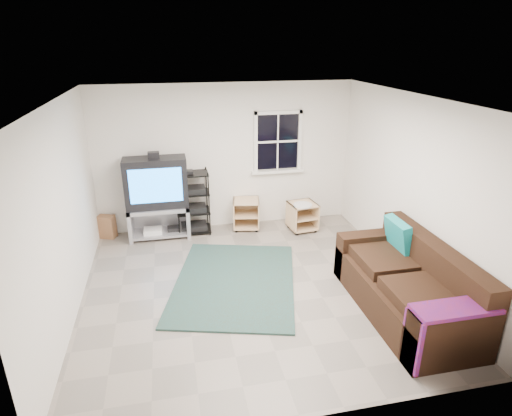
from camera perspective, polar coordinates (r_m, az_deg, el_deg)
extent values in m
plane|color=gray|center=(6.14, -0.63, -10.59)|extent=(4.60, 4.60, 0.00)
plane|color=white|center=(5.24, -0.75, 14.25)|extent=(4.60, 4.60, 0.00)
plane|color=silver|center=(7.72, -4.06, 6.75)|extent=(4.60, 0.00, 4.60)
plane|color=silver|center=(3.57, 6.76, -12.05)|extent=(4.60, 0.00, 4.60)
plane|color=silver|center=(5.62, -24.37, -0.96)|extent=(0.00, 4.60, 4.60)
plane|color=silver|center=(6.39, 20.00, 2.30)|extent=(0.00, 4.60, 4.60)
cube|color=black|center=(7.83, 2.89, 8.86)|extent=(0.80, 0.01, 1.02)
cube|color=silver|center=(7.72, 3.00, 12.60)|extent=(0.88, 0.06, 0.06)
cube|color=silver|center=(7.94, 2.88, 4.93)|extent=(0.98, 0.14, 0.05)
cube|color=silver|center=(7.72, -0.05, 8.71)|extent=(0.06, 0.06, 1.10)
cube|color=silver|center=(7.93, 5.83, 8.93)|extent=(0.06, 0.06, 1.10)
cube|color=silver|center=(7.82, 2.92, 8.84)|extent=(0.78, 0.04, 0.04)
cube|color=#A09FA7|center=(7.62, -12.90, 0.03)|extent=(1.04, 0.52, 0.06)
cube|color=#A09FA7|center=(7.74, -16.37, -2.01)|extent=(0.06, 0.52, 0.57)
cube|color=#A09FA7|center=(7.71, -9.10, -1.46)|extent=(0.06, 0.52, 0.57)
cube|color=#A09FA7|center=(7.80, -12.62, -3.18)|extent=(0.92, 0.48, 0.04)
cube|color=#A09FA7|center=(7.93, -12.75, -1.07)|extent=(1.04, 0.04, 0.57)
cube|color=silver|center=(7.74, -13.58, -2.96)|extent=(0.31, 0.25, 0.08)
cube|color=black|center=(7.77, -10.95, -2.71)|extent=(0.21, 0.19, 0.06)
cube|color=black|center=(7.46, -13.19, 3.32)|extent=(1.04, 0.44, 0.86)
cube|color=#1D7EF5|center=(7.24, -13.21, 2.90)|extent=(0.86, 0.01, 0.58)
cube|color=black|center=(7.33, -13.51, 6.88)|extent=(0.19, 0.14, 0.10)
cylinder|color=black|center=(7.48, -10.37, 0.12)|extent=(0.02, 0.02, 1.16)
cylinder|color=black|center=(7.51, -6.26, 0.43)|extent=(0.02, 0.02, 1.16)
cylinder|color=black|center=(7.84, -10.48, 1.12)|extent=(0.02, 0.02, 1.16)
cylinder|color=black|center=(7.86, -6.56, 1.41)|extent=(0.02, 0.02, 1.16)
cube|color=black|center=(7.87, -8.21, -2.80)|extent=(0.58, 0.42, 0.02)
cube|color=black|center=(7.84, -8.23, -2.42)|extent=(0.45, 0.34, 0.09)
cube|color=black|center=(7.73, -8.35, -0.43)|extent=(0.58, 0.42, 0.02)
cube|color=black|center=(7.71, -8.37, -0.03)|extent=(0.45, 0.34, 0.09)
cube|color=black|center=(7.61, -8.49, 2.02)|extent=(0.58, 0.42, 0.02)
cube|color=black|center=(7.59, -8.51, 2.43)|extent=(0.45, 0.34, 0.09)
cube|color=black|center=(7.50, -8.63, 4.54)|extent=(0.58, 0.42, 0.02)
cube|color=#DBB687|center=(7.76, -1.33, 0.99)|extent=(0.54, 0.54, 0.02)
cube|color=#DBB687|center=(7.95, -1.30, -2.28)|extent=(0.54, 0.54, 0.02)
cube|color=#DBB687|center=(7.85, -2.94, -0.68)|extent=(0.11, 0.46, 0.50)
cube|color=#DBB687|center=(7.85, 0.32, -0.65)|extent=(0.11, 0.46, 0.50)
cube|color=#DBB687|center=(8.06, -1.32, -0.06)|extent=(0.42, 0.10, 0.50)
cube|color=#DBB687|center=(7.86, -1.31, -0.80)|extent=(0.50, 0.52, 0.02)
cylinder|color=black|center=(7.79, -2.66, -3.07)|extent=(0.05, 0.05, 0.05)
cylinder|color=black|center=(8.13, 0.02, -1.95)|extent=(0.05, 0.05, 0.05)
cube|color=#DBB687|center=(7.74, 6.27, 0.54)|extent=(0.52, 0.52, 0.02)
cube|color=#DBB687|center=(7.91, 6.14, -2.48)|extent=(0.52, 0.52, 0.02)
cube|color=#DBB687|center=(7.74, 4.70, -1.20)|extent=(0.08, 0.47, 0.47)
cube|color=#DBB687|center=(7.92, 7.67, -0.78)|extent=(0.08, 0.47, 0.47)
cube|color=#DBB687|center=(8.01, 5.53, -0.41)|extent=(0.43, 0.07, 0.47)
cube|color=#DBB687|center=(7.83, 6.20, -1.11)|extent=(0.48, 0.50, 0.02)
cylinder|color=black|center=(7.70, 5.45, -3.44)|extent=(0.05, 0.05, 0.05)
cylinder|color=black|center=(8.16, 6.77, -2.03)|extent=(0.05, 0.05, 0.05)
cylinder|color=silver|center=(7.63, 6.25, 0.41)|extent=(0.33, 0.33, 0.02)
cube|color=black|center=(5.85, 19.03, -11.06)|extent=(0.98, 2.19, 0.46)
cube|color=black|center=(5.81, 22.67, -6.55)|extent=(0.26, 2.19, 0.47)
cube|color=black|center=(6.51, 14.95, -5.94)|extent=(0.98, 0.26, 0.68)
cube|color=black|center=(5.15, 24.66, -15.39)|extent=(0.98, 0.26, 0.68)
cube|color=black|center=(5.34, 20.95, -10.85)|extent=(0.66, 0.79, 0.14)
cube|color=black|center=(5.98, 16.57, -6.64)|extent=(0.66, 0.79, 0.14)
cube|color=teal|center=(6.13, 18.47, -3.48)|extent=(0.22, 0.52, 0.45)
cube|color=#0C108C|center=(4.94, 25.11, -12.06)|extent=(0.91, 0.33, 0.04)
cube|color=#0C108C|center=(4.89, 20.06, -16.39)|extent=(0.04, 0.33, 0.63)
cube|color=#322316|center=(6.26, -2.85, -9.79)|extent=(2.22, 2.66, 0.03)
cube|color=#8C603E|center=(7.96, -19.27, -2.37)|extent=(0.33, 0.27, 0.41)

